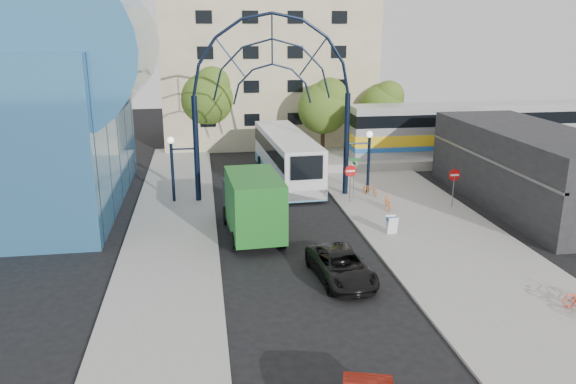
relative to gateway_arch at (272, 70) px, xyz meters
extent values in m
plane|color=black|center=(0.00, -14.00, -8.56)|extent=(120.00, 120.00, 0.00)
cube|color=gray|center=(8.00, -10.00, -8.50)|extent=(8.00, 56.00, 0.12)
cube|color=gray|center=(-6.50, -8.00, -8.50)|extent=(5.00, 50.00, 0.12)
cylinder|color=black|center=(-5.00, 0.00, -5.06)|extent=(0.36, 0.36, 7.00)
cylinder|color=black|center=(5.00, 0.00, -5.06)|extent=(0.36, 0.36, 7.00)
cylinder|color=black|center=(-6.60, 0.00, -6.56)|extent=(0.20, 0.20, 4.00)
cylinder|color=black|center=(6.60, 0.00, -6.56)|extent=(0.20, 0.20, 4.00)
sphere|color=white|center=(-6.60, 0.00, -4.36)|extent=(0.44, 0.44, 0.44)
sphere|color=white|center=(6.60, 0.00, -4.36)|extent=(0.44, 0.44, 0.44)
cylinder|color=slate|center=(4.80, -2.00, -7.34)|extent=(0.06, 0.06, 2.20)
cylinder|color=red|center=(4.80, -2.00, -6.34)|extent=(0.80, 0.04, 0.80)
cube|color=white|center=(4.80, -2.03, -6.34)|extent=(0.55, 0.02, 0.12)
cylinder|color=slate|center=(11.00, -4.00, -7.34)|extent=(0.06, 0.06, 2.20)
cylinder|color=red|center=(11.00, -4.00, -6.34)|extent=(0.76, 0.04, 0.76)
cube|color=white|center=(11.00, -4.03, -6.34)|extent=(0.55, 0.02, 0.12)
cylinder|color=slate|center=(5.20, -1.40, -7.04)|extent=(0.05, 0.05, 2.80)
cube|color=#146626|center=(5.20, -1.40, -5.74)|extent=(0.70, 0.03, 0.18)
cube|color=#146626|center=(5.20, -1.40, -5.99)|extent=(0.03, 0.70, 0.18)
cube|color=white|center=(5.60, -8.20, -7.94)|extent=(0.55, 0.26, 0.99)
cube|color=white|center=(5.60, -7.85, -7.94)|extent=(0.55, 0.26, 0.99)
cube|color=#1E59A5|center=(5.60, -8.02, -7.61)|extent=(0.55, 0.42, 0.14)
cube|color=teal|center=(-17.00, 1.00, -3.56)|extent=(14.00, 18.00, 10.00)
cylinder|color=teal|center=(-12.00, 1.00, 1.44)|extent=(9.00, 16.00, 9.00)
cube|color=black|center=(16.00, -4.00, -6.06)|extent=(6.00, 16.00, 5.00)
cube|color=tan|center=(2.00, 21.00, -1.56)|extent=(20.00, 12.00, 14.00)
cube|color=gray|center=(20.00, 8.00, -8.16)|extent=(32.00, 5.00, 0.80)
cube|color=#B7B7BC|center=(20.00, 8.00, -5.66)|extent=(25.00, 3.00, 4.20)
cube|color=gold|center=(20.00, 8.00, -6.26)|extent=(25.10, 3.05, 0.90)
cube|color=black|center=(20.00, 8.00, -4.66)|extent=(25.05, 3.05, 1.00)
cube|color=#1E59A5|center=(20.00, 8.00, -6.96)|extent=(25.10, 3.05, 0.35)
cylinder|color=#382314|center=(6.00, 12.00, -7.30)|extent=(0.36, 0.36, 2.52)
sphere|color=#335616|center=(6.00, 12.00, -4.22)|extent=(4.48, 4.48, 4.48)
sphere|color=#335616|center=(6.50, 11.70, -3.10)|extent=(3.08, 3.08, 3.08)
cylinder|color=#382314|center=(-4.00, 16.00, -7.12)|extent=(0.36, 0.36, 2.88)
sphere|color=#335616|center=(-4.00, 16.00, -3.60)|extent=(5.12, 5.12, 5.12)
sphere|color=#335616|center=(-3.50, 15.70, -2.32)|extent=(3.52, 3.52, 3.52)
cylinder|color=#382314|center=(12.00, 14.00, -7.39)|extent=(0.36, 0.36, 2.34)
sphere|color=#335616|center=(12.00, 14.00, -4.53)|extent=(4.16, 4.16, 4.16)
sphere|color=#335616|center=(12.50, 13.70, -3.49)|extent=(2.86, 2.86, 2.86)
cube|color=silver|center=(1.60, 4.44, -6.61)|extent=(3.46, 12.89, 3.22)
cube|color=#5292B6|center=(1.60, 4.44, -7.95)|extent=(3.50, 12.89, 0.78)
cube|color=black|center=(1.60, 4.44, -5.95)|extent=(3.51, 12.63, 1.00)
cube|color=black|center=(1.92, -2.01, -6.00)|extent=(2.10, 0.26, 1.55)
cube|color=black|center=(1.28, 10.76, -6.78)|extent=(2.67, 0.33, 1.78)
cylinder|color=black|center=(0.02, 8.32, -8.02)|extent=(0.36, 1.08, 1.07)
cylinder|color=black|center=(2.78, 8.46, -8.02)|extent=(0.36, 1.08, 1.07)
cylinder|color=black|center=(0.45, -0.35, -8.02)|extent=(0.36, 1.08, 1.07)
cylinder|color=black|center=(3.21, -0.21, -8.02)|extent=(0.36, 1.08, 1.07)
cube|color=black|center=(-2.17, -4.35, -7.34)|extent=(2.68, 2.78, 2.43)
cube|color=black|center=(-2.24, -3.03, -6.85)|extent=(2.21, 0.23, 1.10)
cube|color=#1A621E|center=(-1.99, -7.66, -6.46)|extent=(2.92, 5.21, 3.09)
cylinder|color=black|center=(-3.42, -4.75, -8.03)|extent=(0.34, 1.07, 1.06)
cylinder|color=black|center=(-0.88, -4.61, -8.03)|extent=(0.34, 1.07, 1.06)
cylinder|color=black|center=(-3.19, -9.05, -8.03)|extent=(0.34, 1.07, 1.06)
cylinder|color=black|center=(-0.65, -8.91, -8.03)|extent=(0.34, 1.07, 1.06)
imported|color=black|center=(1.42, -13.20, -7.88)|extent=(2.73, 5.08, 1.36)
imported|color=orange|center=(6.63, -0.64, -8.03)|extent=(1.14, 1.61, 0.80)
imported|color=orange|center=(6.78, -3.81, -7.97)|extent=(0.61, 1.58, 0.93)
camera|label=1|loc=(-4.59, -36.12, 2.58)|focal=35.00mm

